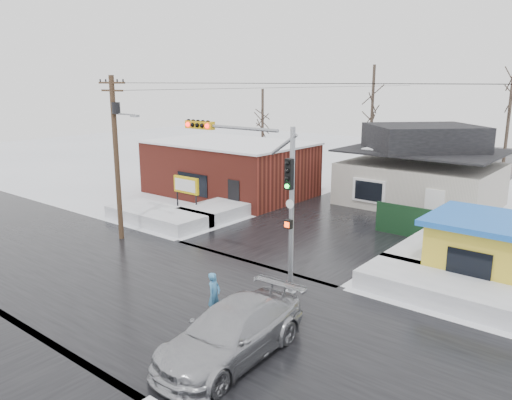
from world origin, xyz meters
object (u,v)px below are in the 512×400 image
Objects in this scene: utility_pole at (117,149)px; marquee_sign at (186,186)px; kiosk at (483,248)px; pedestrian at (214,296)px; traffic_signal at (260,185)px; car at (232,333)px.

utility_pole reaches higher than marquee_sign.
kiosk is (18.50, 0.50, -0.46)m from marquee_sign.
pedestrian is at bearing -19.11° from utility_pole.
kiosk reaches higher than marquee_sign.
traffic_signal is at bearing -135.16° from kiosk.
kiosk reaches higher than car.
marquee_sign is 1.45× the size of pedestrian.
traffic_signal is at bearing -2.95° from utility_pole.
traffic_signal reaches higher than marquee_sign.
traffic_signal is 2.75× the size of marquee_sign.
car is (-4.35, -11.89, -0.60)m from kiosk.
marquee_sign is 15.29m from pedestrian.
utility_pole is 18.95m from kiosk.
pedestrian is at bearing 141.92° from car.
marquee_sign is 0.43× the size of car.
utility_pole reaches higher than pedestrian.
traffic_signal is 10.39m from utility_pole.
utility_pole is 5.13× the size of pedestrian.
kiosk is 2.62× the size of pedestrian.
utility_pole is 1.51× the size of car.
kiosk is (17.43, 6.49, -3.65)m from utility_pole.
pedestrian is 0.30× the size of car.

